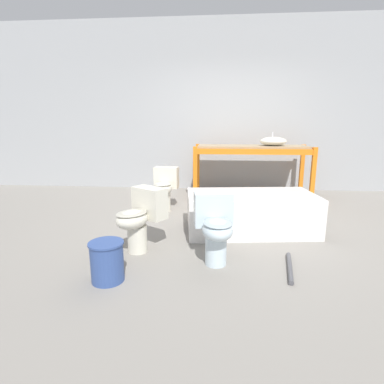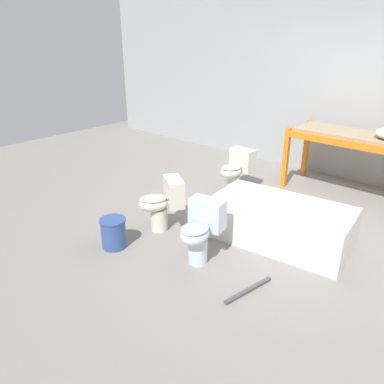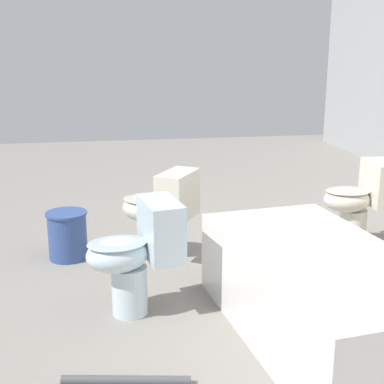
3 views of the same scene
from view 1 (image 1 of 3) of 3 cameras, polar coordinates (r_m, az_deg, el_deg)
The scene contains 10 objects.
ground_plane at distance 4.14m, azimuth 7.20°, elevation -5.20°, with size 12.00×12.00×0.00m, color gray.
warehouse_wall_rear at distance 6.02m, azimuth 6.80°, elevation 15.79°, with size 10.80×0.08×3.20m.
shelving_rack at distance 5.42m, azimuth 11.32°, elevation 7.29°, with size 2.02×0.75×0.91m.
sink_basin at distance 5.39m, azimuth 15.21°, elevation 9.30°, with size 0.45×0.36×0.23m.
bathtub_main at distance 3.67m, azimuth 11.10°, elevation -3.31°, with size 1.58×0.94×0.47m.
toilet_near at distance 4.49m, azimuth -5.27°, elevation 1.05°, with size 0.37×0.53×0.64m.
toilet_far at distance 3.07m, azimuth -9.81°, elevation -4.56°, with size 0.54×0.60×0.64m.
toilet_extra at distance 2.78m, azimuth 4.46°, elevation -6.29°, with size 0.40×0.55×0.64m.
bucket_white at distance 2.61m, azimuth -15.88°, elevation -12.47°, with size 0.29×0.29×0.34m.
loose_pipe at distance 2.89m, azimuth 18.12°, elevation -13.50°, with size 0.15×0.57×0.04m.
Camera 1 is at (-0.20, -3.94, 1.26)m, focal length 28.00 mm.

